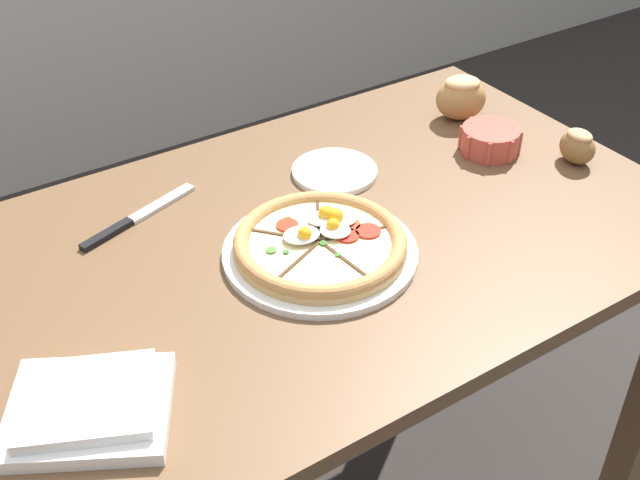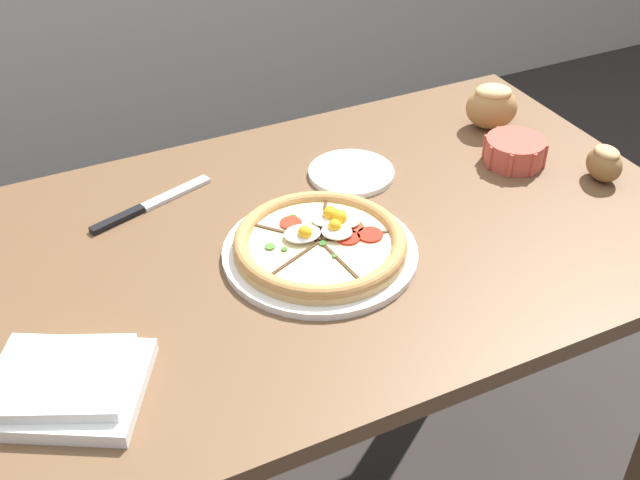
# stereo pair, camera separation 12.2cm
# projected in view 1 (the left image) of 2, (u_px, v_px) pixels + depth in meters

# --- Properties ---
(dining_table) EXTENTS (1.39, 0.75, 0.75)m
(dining_table) POSITION_uv_depth(u_px,v_px,m) (274.00, 305.00, 1.31)
(dining_table) COLOR brown
(dining_table) RESTS_ON ground_plane
(pizza) EXTENTS (0.30, 0.30, 0.06)m
(pizza) POSITION_uv_depth(u_px,v_px,m) (320.00, 245.00, 1.23)
(pizza) COLOR white
(pizza) RESTS_ON dining_table
(ramekin_bowl) EXTENTS (0.12, 0.12, 0.05)m
(ramekin_bowl) POSITION_uv_depth(u_px,v_px,m) (490.00, 139.00, 1.49)
(ramekin_bowl) COLOR #C64C3D
(ramekin_bowl) RESTS_ON dining_table
(napkin_folded) EXTENTS (0.25, 0.24, 0.04)m
(napkin_folded) POSITION_uv_depth(u_px,v_px,m) (88.00, 406.00, 0.97)
(napkin_folded) COLOR white
(napkin_folded) RESTS_ON dining_table
(bread_piece_near) EXTENTS (0.12, 0.11, 0.09)m
(bread_piece_near) POSITION_uv_depth(u_px,v_px,m) (461.00, 97.00, 1.58)
(bread_piece_near) COLOR #B27F47
(bread_piece_near) RESTS_ON dining_table
(bread_piece_mid) EXTENTS (0.06, 0.07, 0.06)m
(bread_piece_mid) POSITION_uv_depth(u_px,v_px,m) (578.00, 146.00, 1.45)
(bread_piece_mid) COLOR olive
(bread_piece_mid) RESTS_ON dining_table
(knife_main) EXTENTS (0.23, 0.09, 0.01)m
(knife_main) POSITION_uv_depth(u_px,v_px,m) (138.00, 217.00, 1.32)
(knife_main) COLOR silver
(knife_main) RESTS_ON dining_table
(side_saucer) EXTENTS (0.15, 0.15, 0.01)m
(side_saucer) POSITION_uv_depth(u_px,v_px,m) (335.00, 171.00, 1.43)
(side_saucer) COLOR white
(side_saucer) RESTS_ON dining_table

